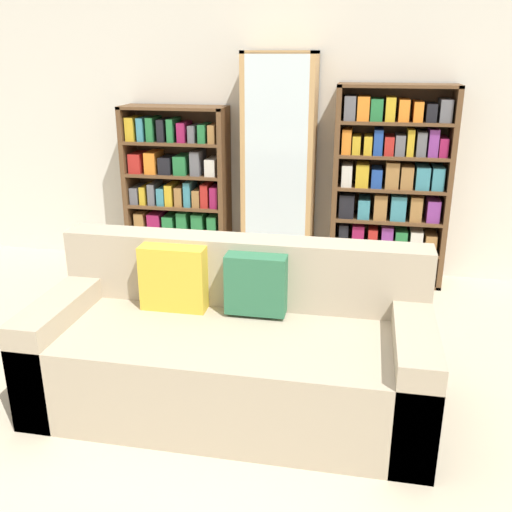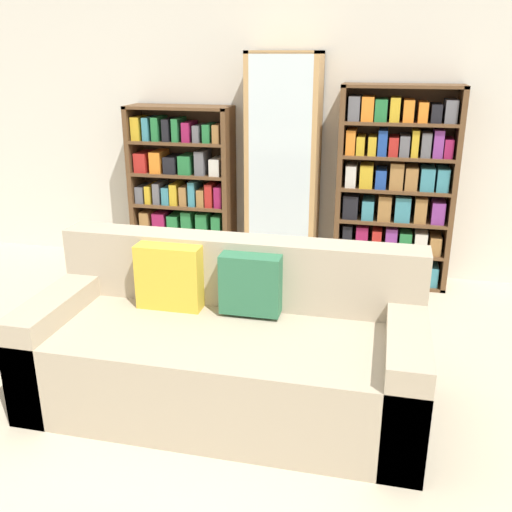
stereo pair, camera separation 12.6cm
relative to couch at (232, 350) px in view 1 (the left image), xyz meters
name	(u,v)px [view 1 (the left image)]	position (x,y,z in m)	size (l,w,h in m)	color
ground_plane	(203,442)	(-0.06, -0.39, -0.30)	(16.00, 16.00, 0.00)	beige
wall_back	(283,110)	(-0.06, 2.16, 1.05)	(6.28, 0.06, 2.70)	silver
couch	(232,350)	(0.00, 0.00, 0.00)	(2.04, 0.88, 0.84)	tan
bookshelf_left	(177,193)	(-0.93, 1.95, 0.36)	(0.88, 0.32, 1.39)	brown
display_cabinet	(279,169)	(-0.05, 1.94, 0.60)	(0.57, 0.36, 1.81)	tan
bookshelf_right	(390,188)	(0.84, 1.95, 0.48)	(0.90, 0.32, 1.58)	brown
wine_bottle	(342,290)	(0.52, 1.26, -0.14)	(0.08, 0.08, 0.41)	#192333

